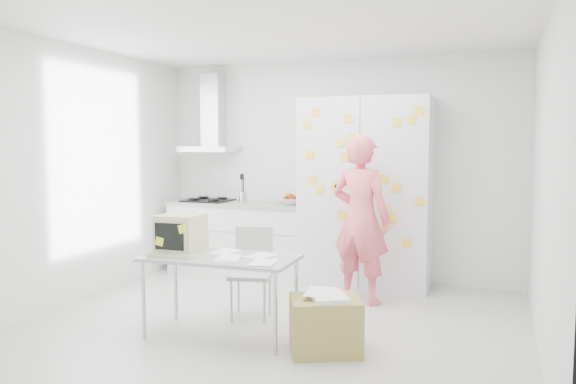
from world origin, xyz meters
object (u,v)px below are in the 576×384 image
(desk, at_px, (195,244))
(cardboard_box, at_px, (325,324))
(chair, at_px, (252,266))
(person, at_px, (361,219))

(desk, bearing_deg, cardboard_box, -4.90)
(chair, bearing_deg, desk, -127.91)
(person, distance_m, desk, 1.85)
(person, height_order, cardboard_box, person)
(desk, distance_m, chair, 0.74)
(person, bearing_deg, desk, 65.99)
(chair, bearing_deg, cardboard_box, -49.08)
(chair, distance_m, cardboard_box, 1.19)
(desk, relative_size, cardboard_box, 1.95)
(chair, bearing_deg, person, 29.83)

